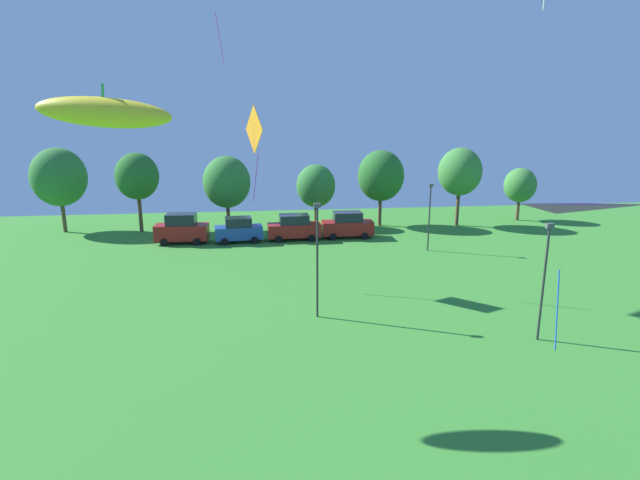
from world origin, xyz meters
TOP-DOWN VIEW (x-y plane):
  - kite_flying_2 at (-7.49, 21.36)m, footprint 5.35×1.74m
  - kite_flying_7 at (8.18, 16.24)m, footprint 2.99×2.23m
  - kite_flying_8 at (-1.90, 33.25)m, footprint 1.09×2.86m
  - parked_car_leftmost at (-8.56, 44.97)m, footprint 4.65×2.18m
  - parked_car_second_from_left at (-3.60, 44.70)m, footprint 4.30×2.26m
  - parked_car_third_from_left at (1.37, 45.02)m, footprint 4.84×2.19m
  - parked_car_rightmost_in_row at (6.33, 45.29)m, footprint 4.73×2.13m
  - light_post_0 at (12.18, 39.85)m, footprint 0.36×0.20m
  - light_post_1 at (11.94, 22.50)m, footprint 0.36×0.20m
  - light_post_2 at (1.33, 26.78)m, footprint 0.36×0.20m
  - treeline_tree_0 at (-20.52, 50.94)m, footprint 5.04×5.04m
  - treeline_tree_1 at (-13.20, 50.24)m, footprint 4.06×4.06m
  - treeline_tree_2 at (-4.74, 49.34)m, footprint 4.51×4.51m
  - treeline_tree_3 at (4.01, 50.64)m, footprint 3.92×3.92m
  - treeline_tree_4 at (10.56, 50.13)m, footprint 4.66×4.66m
  - treeline_tree_5 at (18.49, 49.24)m, footprint 4.36×4.36m
  - treeline_tree_6 at (26.04, 50.99)m, footprint 3.35×3.35m

SIDE VIEW (x-z plane):
  - parked_car_second_from_left at x=-3.60m, z-range -0.01..2.25m
  - parked_car_third_from_left at x=1.37m, z-range -0.01..2.31m
  - parked_car_rightmost_in_row at x=6.33m, z-range -0.02..2.39m
  - parked_car_leftmost at x=-8.56m, z-range -0.04..2.62m
  - light_post_0 at x=12.18m, z-range 0.39..6.00m
  - light_post_1 at x=11.94m, z-range 0.40..6.35m
  - light_post_2 at x=1.33m, z-range 0.40..6.83m
  - treeline_tree_6 at x=26.04m, z-range 0.97..6.64m
  - treeline_tree_3 at x=4.01m, z-range 0.98..7.29m
  - treeline_tree_2 at x=-4.74m, z-range 1.16..8.47m
  - treeline_tree_4 at x=10.56m, z-range 1.27..8.96m
  - treeline_tree_0 at x=-20.52m, z-range 1.27..9.39m
  - treeline_tree_1 at x=-13.20m, z-range 1.56..9.20m
  - treeline_tree_5 at x=18.49m, z-range 1.55..9.48m
  - kite_flying_7 at x=8.18m, z-range 4.71..8.55m
  - kite_flying_8 at x=-1.90m, z-range 6.88..13.00m
  - kite_flying_2 at x=-7.49m, z-range 10.10..11.92m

